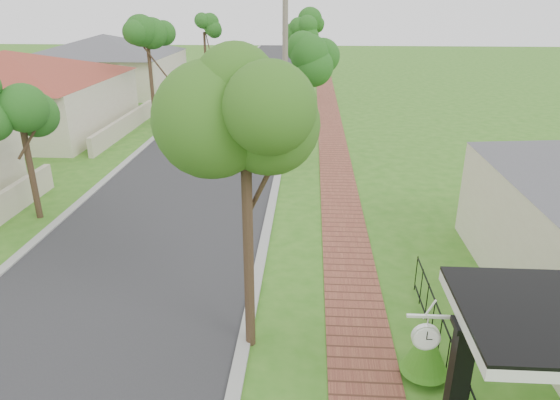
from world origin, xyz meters
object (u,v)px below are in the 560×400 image
(porch_post, at_px, (456,393))
(utility_pole, at_px, (285,69))
(near_tree, at_px, (245,130))
(parked_car_red, at_px, (285,112))
(parked_car_white, at_px, (272,90))
(station_clock, at_px, (426,335))

(porch_post, height_order, utility_pole, utility_pole)
(near_tree, distance_m, utility_pole, 12.52)
(parked_car_red, height_order, utility_pole, utility_pole)
(parked_car_white, xyz_separation_m, utility_pole, (1.90, -17.28, 3.76))
(parked_car_red, xyz_separation_m, utility_pole, (0.50, -9.21, 3.78))
(parked_car_red, relative_size, utility_pole, 0.45)
(parked_car_red, distance_m, near_tree, 22.13)
(utility_pole, xyz_separation_m, station_clock, (3.15, -14.61, -2.50))
(porch_post, relative_size, parked_car_red, 0.64)
(porch_post, distance_m, near_tree, 5.88)
(utility_pole, relative_size, station_clock, 10.98)
(parked_car_red, height_order, parked_car_white, parked_car_white)
(parked_car_white, distance_m, near_tree, 30.14)
(parked_car_red, xyz_separation_m, parked_car_white, (-1.40, 8.07, 0.02))
(porch_post, bearing_deg, parked_car_white, 99.75)
(utility_pole, bearing_deg, parked_car_white, 96.27)
(station_clock, bearing_deg, parked_car_white, 99.00)
(near_tree, relative_size, utility_pole, 0.70)
(porch_post, height_order, near_tree, near_tree)
(station_clock, bearing_deg, utility_pole, 102.18)
(utility_pole, bearing_deg, near_tree, -90.46)
(parked_car_red, relative_size, near_tree, 0.64)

